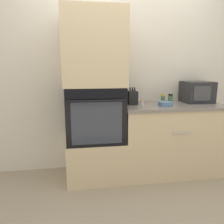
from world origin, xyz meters
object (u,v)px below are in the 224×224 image
at_px(knife_block, 132,98).
at_px(condiment_jar_near, 170,99).
at_px(wall_oven, 95,113).
at_px(bowl, 166,104).
at_px(microwave, 197,92).
at_px(condiment_jar_mid, 142,103).
at_px(condiment_jar_far, 163,98).

height_order(knife_block, condiment_jar_near, knife_block).
distance_m(wall_oven, condiment_jar_near, 1.00).
relative_size(wall_oven, bowl, 3.76).
distance_m(microwave, knife_block, 0.89).
relative_size(wall_oven, condiment_jar_mid, 11.06).
bearing_deg(bowl, condiment_jar_far, 76.19).
height_order(knife_block, bowl, knife_block).
height_order(wall_oven, condiment_jar_mid, wall_oven).
height_order(bowl, condiment_jar_mid, condiment_jar_mid).
bearing_deg(microwave, wall_oven, -175.12).
distance_m(microwave, condiment_jar_far, 0.46).
bearing_deg(bowl, wall_oven, 174.29).
height_order(wall_oven, condiment_jar_near, wall_oven).
xyz_separation_m(wall_oven, condiment_jar_near, (0.99, 0.10, 0.14)).
relative_size(bowl, condiment_jar_far, 1.53).
xyz_separation_m(knife_block, condiment_jar_far, (0.43, 0.06, -0.03)).
bearing_deg(condiment_jar_mid, microwave, 10.07).
bearing_deg(knife_block, condiment_jar_near, 1.39).
bearing_deg(microwave, bowl, -158.56).
relative_size(microwave, condiment_jar_mid, 6.02).
bearing_deg(condiment_jar_near, knife_block, -178.61).
distance_m(condiment_jar_near, condiment_jar_far, 0.09).
height_order(microwave, bowl, microwave).
xyz_separation_m(wall_oven, condiment_jar_mid, (0.58, -0.02, 0.11)).
xyz_separation_m(wall_oven, condiment_jar_far, (0.91, 0.15, 0.14)).
relative_size(condiment_jar_near, condiment_jar_mid, 1.96).
height_order(microwave, condiment_jar_near, microwave).
bearing_deg(condiment_jar_far, wall_oven, -170.73).
bearing_deg(microwave, knife_block, -178.35).
relative_size(microwave, knife_block, 1.72).
bearing_deg(condiment_jar_far, microwave, -4.01).
bearing_deg(knife_block, condiment_jar_mid, -49.81).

